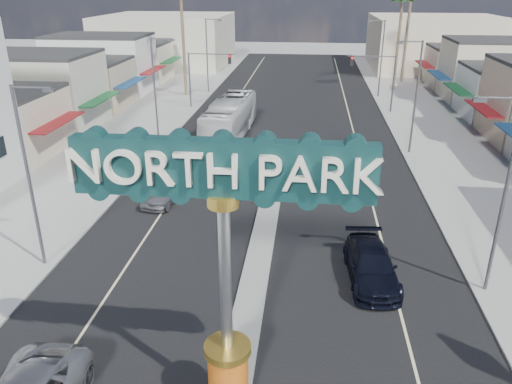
% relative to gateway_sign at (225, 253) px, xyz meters
% --- Properties ---
extents(ground, '(160.00, 160.00, 0.00)m').
position_rel_gateway_sign_xyz_m(ground, '(0.00, 28.02, -5.93)').
color(ground, gray).
rests_on(ground, ground).
extents(road, '(20.00, 120.00, 0.01)m').
position_rel_gateway_sign_xyz_m(road, '(0.00, 28.02, -5.92)').
color(road, black).
rests_on(road, ground).
extents(median_island, '(1.30, 30.00, 0.16)m').
position_rel_gateway_sign_xyz_m(median_island, '(0.00, 12.02, -5.85)').
color(median_island, gray).
rests_on(median_island, ground).
extents(sidewalk_left, '(8.00, 120.00, 0.12)m').
position_rel_gateway_sign_xyz_m(sidewalk_left, '(-14.00, 28.02, -5.87)').
color(sidewalk_left, gray).
rests_on(sidewalk_left, ground).
extents(sidewalk_right, '(8.00, 120.00, 0.12)m').
position_rel_gateway_sign_xyz_m(sidewalk_right, '(14.00, 28.02, -5.87)').
color(sidewalk_right, gray).
rests_on(sidewalk_right, ground).
extents(storefront_row_left, '(12.00, 42.00, 6.00)m').
position_rel_gateway_sign_xyz_m(storefront_row_left, '(-24.00, 41.02, -2.93)').
color(storefront_row_left, beige).
rests_on(storefront_row_left, ground).
extents(backdrop_far_left, '(20.00, 20.00, 8.00)m').
position_rel_gateway_sign_xyz_m(backdrop_far_left, '(-22.00, 73.02, -1.93)').
color(backdrop_far_left, '#B7B29E').
rests_on(backdrop_far_left, ground).
extents(backdrop_far_right, '(20.00, 20.00, 8.00)m').
position_rel_gateway_sign_xyz_m(backdrop_far_right, '(22.00, 73.02, -1.93)').
color(backdrop_far_right, beige).
rests_on(backdrop_far_right, ground).
extents(gateway_sign, '(8.20, 1.50, 9.15)m').
position_rel_gateway_sign_xyz_m(gateway_sign, '(0.00, 0.00, 0.00)').
color(gateway_sign, '#CF590F').
rests_on(gateway_sign, median_island).
extents(traffic_signal_left, '(5.09, 0.45, 6.00)m').
position_rel_gateway_sign_xyz_m(traffic_signal_left, '(-9.18, 42.02, -1.65)').
color(traffic_signal_left, '#47474C').
rests_on(traffic_signal_left, ground).
extents(traffic_signal_right, '(5.09, 0.45, 6.00)m').
position_rel_gateway_sign_xyz_m(traffic_signal_right, '(9.18, 42.02, -1.65)').
color(traffic_signal_right, '#47474C').
rests_on(traffic_signal_right, ground).
extents(streetlight_l_near, '(2.03, 0.22, 9.00)m').
position_rel_gateway_sign_xyz_m(streetlight_l_near, '(-10.43, 8.02, -0.86)').
color(streetlight_l_near, '#47474C').
rests_on(streetlight_l_near, ground).
extents(streetlight_l_mid, '(2.03, 0.22, 9.00)m').
position_rel_gateway_sign_xyz_m(streetlight_l_mid, '(-10.43, 28.02, -0.86)').
color(streetlight_l_mid, '#47474C').
rests_on(streetlight_l_mid, ground).
extents(streetlight_l_far, '(2.03, 0.22, 9.00)m').
position_rel_gateway_sign_xyz_m(streetlight_l_far, '(-10.43, 50.02, -0.86)').
color(streetlight_l_far, '#47474C').
rests_on(streetlight_l_far, ground).
extents(streetlight_r_near, '(2.03, 0.22, 9.00)m').
position_rel_gateway_sign_xyz_m(streetlight_r_near, '(10.43, 8.02, -0.86)').
color(streetlight_r_near, '#47474C').
rests_on(streetlight_r_near, ground).
extents(streetlight_r_mid, '(2.03, 0.22, 9.00)m').
position_rel_gateway_sign_xyz_m(streetlight_r_mid, '(10.43, 28.02, -0.86)').
color(streetlight_r_mid, '#47474C').
rests_on(streetlight_r_mid, ground).
extents(streetlight_r_far, '(2.03, 0.22, 9.00)m').
position_rel_gateway_sign_xyz_m(streetlight_r_far, '(10.43, 50.02, -0.86)').
color(streetlight_r_far, '#47474C').
rests_on(streetlight_r_far, ground).
extents(palm_right_mid, '(2.60, 2.60, 12.10)m').
position_rel_gateway_sign_xyz_m(palm_right_mid, '(13.00, 54.02, 4.67)').
color(palm_right_mid, brown).
rests_on(palm_right_mid, ground).
extents(suv_right, '(2.54, 5.48, 1.55)m').
position_rel_gateway_sign_xyz_m(suv_right, '(5.45, 8.44, -5.15)').
color(suv_right, black).
rests_on(suv_right, ground).
extents(car_parked_left, '(2.32, 4.59, 1.50)m').
position_rel_gateway_sign_xyz_m(car_parked_left, '(-6.78, 16.36, -5.18)').
color(car_parked_left, slate).
rests_on(car_parked_left, ground).
extents(city_bus, '(3.56, 12.28, 3.38)m').
position_rel_gateway_sign_xyz_m(city_bus, '(-4.89, 31.46, -4.24)').
color(city_bus, silver).
rests_on(city_bus, ground).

